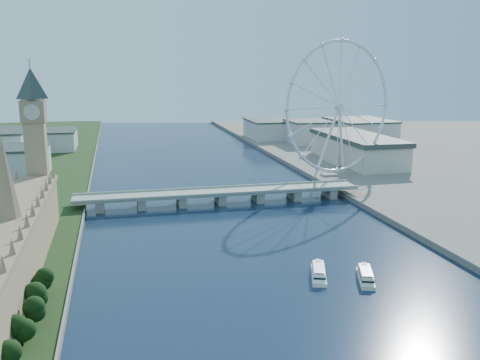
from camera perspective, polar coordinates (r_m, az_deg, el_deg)
name	(u,v)px	position (r m, az deg, el deg)	size (l,w,h in m)	color
parliament_range	(11,247)	(281.77, -23.21, -6.59)	(24.00, 200.00, 70.00)	tan
big_ben	(34,124)	(376.95, -21.08, 5.58)	(20.02, 20.02, 110.00)	tan
westminster_bridge	(220,195)	(412.54, -2.14, -1.58)	(220.00, 22.00, 9.50)	gray
london_eye	(339,107)	(491.13, 10.52, 7.61)	(113.60, 39.12, 124.30)	silver
county_hall	(356,164)	(590.06, 12.27, 1.64)	(54.00, 144.00, 35.00)	beige
city_skyline	(211,137)	(669.47, -3.14, 4.58)	(505.00, 280.00, 32.00)	beige
tour_boat_near	(319,277)	(275.34, 8.38, -10.23)	(7.29, 28.58, 6.30)	white
tour_boat_far	(365,280)	(275.84, 13.24, -10.39)	(7.14, 28.04, 6.18)	beige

